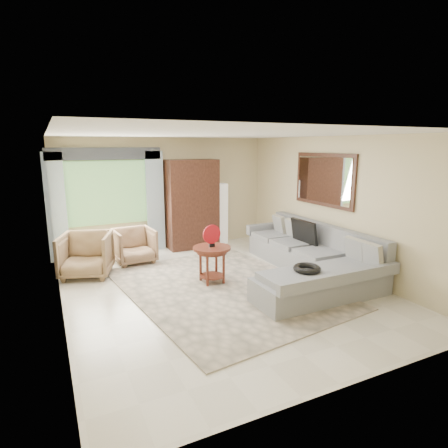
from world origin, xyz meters
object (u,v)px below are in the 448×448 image
armchair_left (86,255)px  floor_lamp (221,214)px  armoire (192,204)px  tv_screen (304,232)px  coffee_table (212,264)px  armchair_right (134,246)px  sectional_sofa (310,262)px  potted_plant (73,251)px

armchair_left → floor_lamp: size_ratio=0.61×
armoire → floor_lamp: bearing=4.3°
armoire → tv_screen: bearing=-57.4°
armchair_left → coffee_table: bearing=-15.4°
coffee_table → armchair_right: size_ratio=0.83×
armchair_left → floor_lamp: 3.53m
sectional_sofa → armchair_right: (-2.77, 2.28, 0.08)m
armchair_right → floor_lamp: bearing=11.9°
coffee_table → floor_lamp: 2.85m
tv_screen → potted_plant: tv_screen is taller
armchair_left → armchair_right: size_ratio=1.13×
floor_lamp → potted_plant: bearing=-179.0°
armchair_left → potted_plant: armchair_left is taller
sectional_sofa → potted_plant: 4.89m
coffee_table → armchair_left: (-1.98, 1.36, 0.06)m
armchair_left → sectional_sofa: bearing=-6.9°
sectional_sofa → armoire: size_ratio=1.65×
tv_screen → coffee_table: 2.09m
armchair_left → armoire: 2.82m
sectional_sofa → floor_lamp: size_ratio=2.31×
coffee_table → armchair_left: 2.40m
armchair_left → potted_plant: 1.08m
armchair_right → floor_lamp: floor_lamp is taller
sectional_sofa → tv_screen: (0.27, 0.55, 0.44)m
coffee_table → armchair_left: armchair_left is taller
floor_lamp → armoire: bearing=-175.7°
armchair_left → armchair_right: bearing=42.8°
tv_screen → sectional_sofa: bearing=-115.8°
potted_plant → floor_lamp: bearing=1.0°
sectional_sofa → armchair_right: sectional_sofa is taller
tv_screen → floor_lamp: floor_lamp is taller
coffee_table → floor_lamp: size_ratio=0.45×
tv_screen → coffee_table: (-2.06, -0.07, -0.37)m
sectional_sofa → tv_screen: size_ratio=4.68×
coffee_table → floor_lamp: floor_lamp is taller
potted_plant → floor_lamp: floor_lamp is taller
sectional_sofa → potted_plant: bearing=143.7°
sectional_sofa → potted_plant: (-3.94, 2.89, -0.04)m
armchair_left → tv_screen: bearing=1.4°
tv_screen → armchair_left: bearing=162.3°
tv_screen → armchair_left: size_ratio=0.81×
sectional_sofa → armchair_left: 4.20m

